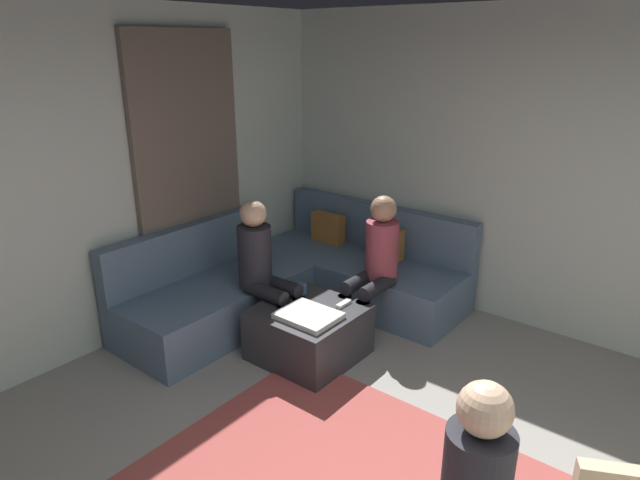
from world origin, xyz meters
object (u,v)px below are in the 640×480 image
ottoman (309,332)px  game_remote (344,304)px  person_on_couch_back (375,261)px  person_on_couch_side (264,266)px  coffee_mug (302,288)px  sectional_couch (299,280)px

ottoman → game_remote: 0.36m
ottoman → person_on_couch_back: person_on_couch_back is taller
ottoman → person_on_couch_side: person_on_couch_side is taller
game_remote → person_on_couch_back: (-0.00, 0.45, 0.23)m
coffee_mug → person_on_couch_side: 0.37m
sectional_couch → person_on_couch_side: (0.15, -0.61, 0.38)m
person_on_couch_side → sectional_couch: bearing=-166.4°
game_remote → coffee_mug: bearing=-174.3°
ottoman → coffee_mug: coffee_mug is taller
sectional_couch → person_on_couch_side: person_on_couch_side is taller
game_remote → person_on_couch_side: person_on_couch_side is taller
ottoman → sectional_couch: bearing=135.7°
sectional_couch → ottoman: 0.88m
sectional_couch → ottoman: sectional_couch is taller
ottoman → person_on_couch_side: bearing=-180.0°
coffee_mug → person_on_couch_side: bearing=-145.0°
coffee_mug → game_remote: bearing=5.7°
sectional_couch → person_on_couch_side: size_ratio=2.12×
person_on_couch_side → game_remote: bearing=108.5°
sectional_couch → coffee_mug: sectional_couch is taller
sectional_couch → person_on_couch_side: bearing=-76.4°
coffee_mug → sectional_couch: bearing=133.2°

